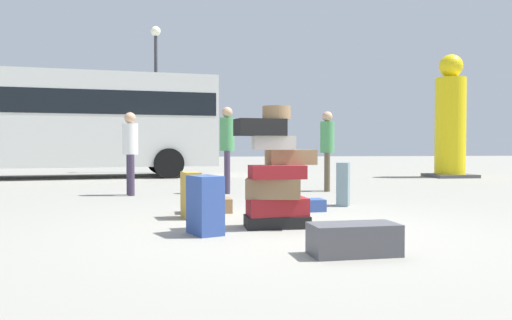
% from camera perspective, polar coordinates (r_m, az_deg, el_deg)
% --- Properties ---
extents(ground_plane, '(80.00, 80.00, 0.00)m').
position_cam_1_polar(ground_plane, '(6.00, 3.30, -7.75)').
color(ground_plane, gray).
extents(suitcase_tower, '(1.00, 0.53, 1.45)m').
position_cam_1_polar(suitcase_tower, '(6.03, 2.21, -1.86)').
color(suitcase_tower, black).
rests_on(suitcase_tower, ground).
extents(suitcase_navy_foreground_far, '(0.42, 0.50, 0.65)m').
position_cam_1_polar(suitcase_navy_foreground_far, '(5.63, -5.72, -5.05)').
color(suitcase_navy_foreground_far, '#334F99').
rests_on(suitcase_navy_foreground_far, ground).
extents(suitcase_navy_left_side, '(0.65, 0.38, 0.18)m').
position_cam_1_polar(suitcase_navy_left_side, '(7.62, 5.28, -5.07)').
color(suitcase_navy_left_side, '#334F99').
rests_on(suitcase_navy_left_side, ground).
extents(suitcase_tan_foreground_near, '(0.29, 0.41, 0.62)m').
position_cam_1_polar(suitcase_tan_foreground_near, '(6.90, -7.30, -3.93)').
color(suitcase_tan_foreground_near, '#B28C33').
rests_on(suitcase_tan_foreground_near, ground).
extents(suitcase_charcoal_behind_tower, '(0.80, 0.43, 0.28)m').
position_cam_1_polar(suitcase_charcoal_behind_tower, '(4.66, 10.91, -8.71)').
color(suitcase_charcoal_behind_tower, '#4C4C51').
rests_on(suitcase_charcoal_behind_tower, ground).
extents(suitcase_brown_upright_blue, '(0.71, 0.42, 0.21)m').
position_cam_1_polar(suitcase_brown_upright_blue, '(7.47, -5.50, -5.10)').
color(suitcase_brown_upright_blue, olive).
rests_on(suitcase_brown_upright_blue, ground).
extents(suitcase_slate_right_side, '(0.30, 0.36, 0.70)m').
position_cam_1_polar(suitcase_slate_right_side, '(8.38, 9.75, -2.68)').
color(suitcase_slate_right_side, gray).
rests_on(suitcase_slate_right_side, ground).
extents(person_bearded_onlooker, '(0.30, 0.34, 1.77)m').
position_cam_1_polar(person_bearded_onlooker, '(10.40, -3.25, 2.06)').
color(person_bearded_onlooker, '#3F334C').
rests_on(person_bearded_onlooker, ground).
extents(person_tourist_with_camera, '(0.30, 0.33, 1.71)m').
position_cam_1_polar(person_tourist_with_camera, '(11.00, 7.98, 1.83)').
color(person_tourist_with_camera, brown).
rests_on(person_tourist_with_camera, ground).
extents(person_passerby_in_red, '(0.30, 0.33, 1.63)m').
position_cam_1_polar(person_passerby_in_red, '(10.28, -13.91, 1.55)').
color(person_passerby_in_red, '#3F334C').
rests_on(person_passerby_in_red, ground).
extents(yellow_dummy_statue, '(1.29, 1.29, 3.79)m').
position_cam_1_polar(yellow_dummy_statue, '(16.87, 20.95, 3.90)').
color(yellow_dummy_statue, yellow).
rests_on(yellow_dummy_statue, ground).
extents(parked_bus, '(9.04, 3.79, 3.15)m').
position_cam_1_polar(parked_bus, '(16.60, -20.12, 4.47)').
color(parked_bus, silver).
rests_on(parked_bus, ground).
extents(lamp_post, '(0.36, 0.36, 5.30)m').
position_cam_1_polar(lamp_post, '(19.04, -11.16, 9.29)').
color(lamp_post, '#333338').
rests_on(lamp_post, ground).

